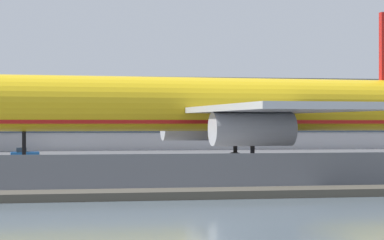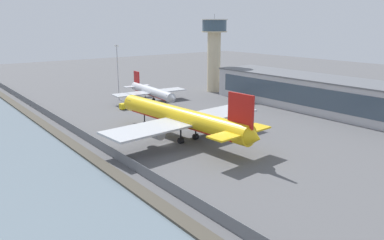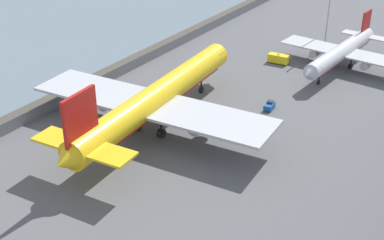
{
  "view_description": "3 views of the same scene",
  "coord_description": "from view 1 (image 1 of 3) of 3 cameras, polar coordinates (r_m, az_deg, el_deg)",
  "views": [
    {
      "loc": [
        -16.73,
        -66.18,
        4.62
      ],
      "look_at": [
        -4.06,
        7.69,
        4.94
      ],
      "focal_mm": 70.0,
      "sensor_mm": 36.0,
      "label": 1
    },
    {
      "loc": [
        81.73,
        -53.61,
        32.58
      ],
      "look_at": [
        -2.3,
        10.75,
        4.87
      ],
      "focal_mm": 35.0,
      "sensor_mm": 36.0,
      "label": 2
    },
    {
      "loc": [
        72.3,
        63.49,
        50.76
      ],
      "look_at": [
        -0.91,
        15.54,
        4.54
      ],
      "focal_mm": 50.0,
      "sensor_mm": 36.0,
      "label": 3
    }
  ],
  "objects": [
    {
      "name": "shoreline_seawall",
      "position": [
        48.84,
        10.38,
        -5.37
      ],
      "size": [
        320.0,
        3.0,
        0.5
      ],
      "color": "#474238",
      "rests_on": "ground"
    },
    {
      "name": "perimeter_fence",
      "position": [
        53.0,
        8.71,
        -3.86
      ],
      "size": [
        280.0,
        0.1,
        2.54
      ],
      "color": "slate",
      "rests_on": "ground"
    },
    {
      "name": "ground_plane",
      "position": [
        68.42,
        4.45,
        -4.11
      ],
      "size": [
        500.0,
        500.0,
        0.0
      ],
      "primitive_type": "plane",
      "color": "#565659"
    },
    {
      "name": "terminal_building",
      "position": [
        138.32,
        -0.11,
        0.45
      ],
      "size": [
        105.81,
        20.53,
        12.54
      ],
      "color": "#B2B2B7",
      "rests_on": "ground"
    },
    {
      "name": "baggage_tug",
      "position": [
        88.23,
        -12.65,
        -2.71
      ],
      "size": [
        3.34,
        1.9,
        1.8
      ],
      "color": "#19519E",
      "rests_on": "ground"
    },
    {
      "name": "cargo_jet_yellow",
      "position": [
        74.42,
        1.96,
        1.03
      ],
      "size": [
        57.82,
        49.91,
        16.42
      ],
      "color": "yellow",
      "rests_on": "ground"
    }
  ]
}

